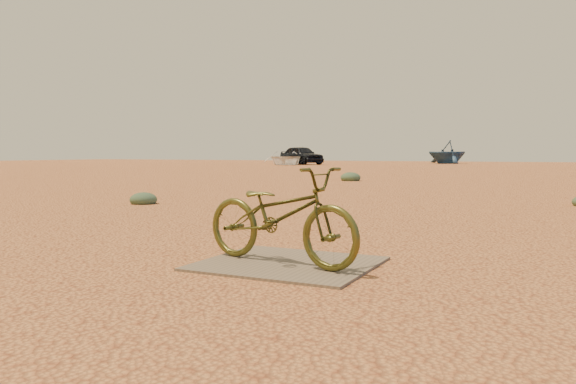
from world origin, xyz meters
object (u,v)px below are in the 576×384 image
at_px(plywood_board, 288,264).
at_px(bicycle, 280,215).
at_px(car, 301,155).
at_px(boat_near_left, 285,158).
at_px(boat_far_left, 447,152).

height_order(plywood_board, bicycle, bicycle).
height_order(car, boat_near_left, car).
relative_size(plywood_board, bicycle, 0.92).
bearing_deg(boat_near_left, bicycle, -87.66).
bearing_deg(bicycle, car, 35.87).
distance_m(car, boat_far_left, 13.58).
bearing_deg(plywood_board, boat_near_left, 116.28).
bearing_deg(car, bicycle, -124.25).
bearing_deg(bicycle, plywood_board, -21.42).
bearing_deg(boat_far_left, boat_near_left, -95.78).
distance_m(car, boat_near_left, 1.76).
relative_size(bicycle, boat_near_left, 0.29).
bearing_deg(boat_far_left, plywood_board, -40.73).
xyz_separation_m(plywood_board, car, (-17.42, 38.27, 0.76)).
height_order(plywood_board, car, car).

